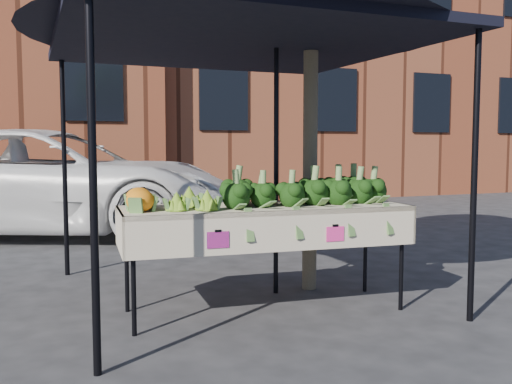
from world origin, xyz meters
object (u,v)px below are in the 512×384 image
(vehicle, at_px, (49,43))
(street_tree, at_px, (311,80))
(table, at_px, (265,259))
(canopy, at_px, (238,149))

(vehicle, xyz_separation_m, street_tree, (2.18, -4.58, -0.95))
(vehicle, relative_size, street_tree, 1.47)
(table, xyz_separation_m, vehicle, (-1.48, 5.11, 2.52))
(canopy, relative_size, vehicle, 0.53)
(table, distance_m, canopy, 1.09)
(street_tree, bearing_deg, table, -142.68)
(table, relative_size, vehicle, 0.41)
(canopy, distance_m, vehicle, 5.02)
(table, xyz_separation_m, street_tree, (0.70, 0.53, 1.58))
(table, relative_size, street_tree, 0.61)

